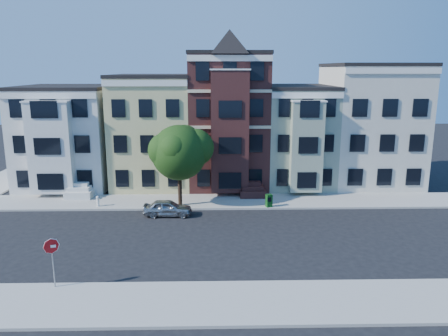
{
  "coord_description": "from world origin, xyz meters",
  "views": [
    {
      "loc": [
        -1.29,
        -26.58,
        10.83
      ],
      "look_at": [
        -0.65,
        2.41,
        4.2
      ],
      "focal_mm": 35.0,
      "sensor_mm": 36.0,
      "label": 1
    }
  ],
  "objects_px": {
    "stop_sign": "(53,260)",
    "street_tree": "(179,156)",
    "fire_hydrant": "(98,202)",
    "parked_car": "(168,208)",
    "newspaper_box": "(269,201)"
  },
  "relations": [
    {
      "from": "newspaper_box",
      "to": "stop_sign",
      "type": "xyz_separation_m",
      "value": [
        -12.31,
        -12.7,
        0.95
      ]
    },
    {
      "from": "street_tree",
      "to": "stop_sign",
      "type": "distance_m",
      "value": 14.52
    },
    {
      "from": "street_tree",
      "to": "fire_hydrant",
      "type": "height_order",
      "value": "street_tree"
    },
    {
      "from": "fire_hydrant",
      "to": "parked_car",
      "type": "bearing_deg",
      "value": -19.39
    },
    {
      "from": "street_tree",
      "to": "newspaper_box",
      "type": "height_order",
      "value": "street_tree"
    },
    {
      "from": "parked_car",
      "to": "fire_hydrant",
      "type": "relative_size",
      "value": 5.47
    },
    {
      "from": "street_tree",
      "to": "newspaper_box",
      "type": "relative_size",
      "value": 7.96
    },
    {
      "from": "street_tree",
      "to": "stop_sign",
      "type": "relative_size",
      "value": 2.74
    },
    {
      "from": "parked_car",
      "to": "newspaper_box",
      "type": "bearing_deg",
      "value": -77.59
    },
    {
      "from": "street_tree",
      "to": "newspaper_box",
      "type": "bearing_deg",
      "value": -4.78
    },
    {
      "from": "parked_car",
      "to": "newspaper_box",
      "type": "xyz_separation_m",
      "value": [
        7.82,
        1.57,
        0.03
      ]
    },
    {
      "from": "street_tree",
      "to": "newspaper_box",
      "type": "distance_m",
      "value": 7.87
    },
    {
      "from": "newspaper_box",
      "to": "fire_hydrant",
      "type": "relative_size",
      "value": 1.51
    },
    {
      "from": "stop_sign",
      "to": "street_tree",
      "type": "bearing_deg",
      "value": 55.5
    },
    {
      "from": "parked_car",
      "to": "stop_sign",
      "type": "bearing_deg",
      "value": 159.12
    }
  ]
}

